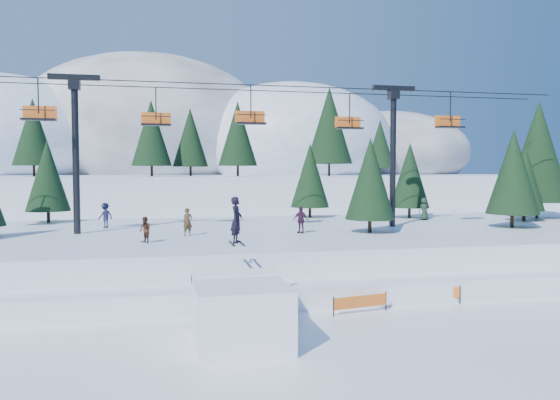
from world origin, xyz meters
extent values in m
plane|color=white|center=(0.00, 0.00, 0.00)|extent=(160.00, 160.00, 0.00)
cube|color=white|center=(0.00, 18.00, 1.25)|extent=(70.00, 22.00, 2.50)
cube|color=white|center=(0.00, 8.00, 0.55)|extent=(70.00, 6.00, 1.10)
cube|color=white|center=(0.00, 68.00, 3.00)|extent=(110.00, 60.00, 6.00)
ellipsoid|color=#605B59|center=(-6.00, 78.00, 13.26)|extent=(44.00, 39.60, 26.40)
ellipsoid|color=white|center=(18.00, 70.00, 11.42)|extent=(34.00, 30.60, 19.72)
ellipsoid|color=#605B59|center=(38.00, 76.00, 10.12)|extent=(30.00, 27.00, 15.00)
cylinder|color=black|center=(-4.58, 40.63, 6.57)|extent=(0.26, 0.26, 1.14)
cone|color=#173216|center=(-4.58, 40.63, 10.65)|extent=(4.24, 4.24, 7.01)
cylinder|color=black|center=(4.80, 41.40, 6.59)|extent=(0.26, 0.26, 1.17)
cone|color=#173216|center=(4.80, 41.40, 10.78)|extent=(4.36, 4.36, 7.21)
cylinder|color=black|center=(15.14, 40.29, 6.71)|extent=(0.26, 0.26, 1.42)
cone|color=#173216|center=(15.14, 40.29, 11.77)|extent=(5.27, 5.27, 8.71)
cylinder|color=black|center=(-16.94, 43.53, 6.59)|extent=(0.26, 0.26, 1.17)
cone|color=#173216|center=(-16.94, 43.53, 10.77)|extent=(4.36, 4.36, 7.20)
cylinder|color=black|center=(22.91, 44.14, 6.48)|extent=(0.26, 0.26, 0.97)
cone|color=#173216|center=(22.91, 44.14, 9.94)|extent=(3.59, 3.59, 5.94)
cylinder|color=black|center=(-0.29, 44.08, 6.55)|extent=(0.26, 0.26, 1.09)
cone|color=#173216|center=(-0.29, 44.08, 10.45)|extent=(4.06, 4.06, 6.71)
cube|color=white|center=(-0.74, 1.05, 1.17)|extent=(3.47, 4.29, 2.35)
cube|color=white|center=(-0.74, 2.88, 2.40)|extent=(3.47, 1.50, 0.84)
imported|color=black|center=(-0.64, 2.65, 4.59)|extent=(0.68, 0.81, 1.89)
cube|color=black|center=(-0.84, 2.65, 3.63)|extent=(0.11, 1.65, 0.03)
cube|color=black|center=(-0.44, 2.65, 3.63)|extent=(0.11, 1.65, 0.03)
cylinder|color=black|center=(-9.00, 18.00, 7.50)|extent=(0.44, 0.44, 10.00)
cube|color=black|center=(-9.00, 18.00, 12.60)|extent=(3.20, 0.35, 0.35)
cube|color=black|center=(-9.00, 18.00, 12.15)|extent=(0.70, 0.70, 0.70)
cylinder|color=black|center=(13.00, 18.00, 7.50)|extent=(0.44, 0.44, 10.00)
cube|color=black|center=(13.00, 18.00, 12.60)|extent=(3.20, 0.35, 0.35)
cube|color=black|center=(13.00, 18.00, 12.15)|extent=(0.70, 0.70, 0.70)
cylinder|color=black|center=(2.00, 16.80, 12.30)|extent=(46.00, 0.06, 0.06)
cylinder|color=black|center=(2.00, 19.20, 12.30)|extent=(46.00, 0.06, 0.06)
cylinder|color=black|center=(-10.94, 16.80, 11.20)|extent=(0.08, 0.08, 2.20)
cube|color=black|center=(-10.94, 16.80, 9.75)|extent=(2.00, 0.75, 0.12)
cube|color=orange|center=(-10.94, 17.18, 10.20)|extent=(2.00, 0.10, 0.85)
cylinder|color=black|center=(-10.94, 16.45, 10.30)|extent=(2.00, 0.06, 0.06)
cylinder|color=black|center=(-3.91, 19.20, 11.20)|extent=(0.08, 0.08, 2.20)
cube|color=black|center=(-3.91, 19.20, 9.75)|extent=(2.00, 0.75, 0.12)
cube|color=orange|center=(-3.91, 19.58, 10.20)|extent=(2.00, 0.10, 0.85)
cylinder|color=black|center=(-3.91, 18.85, 10.30)|extent=(2.00, 0.06, 0.06)
cylinder|color=black|center=(2.28, 16.80, 11.20)|extent=(0.08, 0.08, 2.20)
cube|color=black|center=(2.28, 16.80, 9.75)|extent=(2.00, 0.75, 0.12)
cube|color=orange|center=(2.28, 17.18, 10.20)|extent=(2.00, 0.10, 0.85)
cylinder|color=black|center=(2.28, 16.45, 10.30)|extent=(2.00, 0.06, 0.06)
cylinder|color=black|center=(10.06, 19.20, 11.20)|extent=(0.08, 0.08, 2.20)
cube|color=black|center=(10.06, 19.20, 9.75)|extent=(2.00, 0.75, 0.12)
cube|color=orange|center=(10.06, 19.58, 10.20)|extent=(2.00, 0.10, 0.85)
cylinder|color=black|center=(10.06, 18.85, 10.30)|extent=(2.00, 0.06, 0.06)
cylinder|color=black|center=(16.89, 16.80, 11.20)|extent=(0.08, 0.08, 2.20)
cube|color=black|center=(16.89, 16.80, 9.75)|extent=(2.00, 0.75, 0.12)
cube|color=orange|center=(16.89, 17.18, 10.20)|extent=(2.00, 0.10, 0.85)
cylinder|color=black|center=(16.89, 16.45, 10.30)|extent=(2.00, 0.06, 0.06)
cylinder|color=black|center=(21.15, 15.42, 3.00)|extent=(0.26, 0.26, 0.99)
cone|color=#173216|center=(21.15, 15.42, 6.54)|extent=(3.69, 3.69, 6.10)
cylinder|color=black|center=(25.44, 19.93, 2.93)|extent=(0.26, 0.26, 0.85)
cone|color=#173216|center=(25.44, 19.93, 5.98)|extent=(3.17, 3.17, 5.25)
cylinder|color=black|center=(28.40, 22.21, 3.21)|extent=(0.26, 0.26, 1.42)
cone|color=#173216|center=(28.40, 22.21, 8.30)|extent=(5.29, 5.29, 8.75)
cylinder|color=black|center=(17.50, 24.51, 2.96)|extent=(0.26, 0.26, 0.92)
cone|color=#173216|center=(17.50, 24.51, 6.24)|extent=(3.41, 3.41, 5.64)
cylinder|color=black|center=(-12.39, 26.70, 2.96)|extent=(0.26, 0.26, 0.92)
cone|color=#173216|center=(-12.39, 26.70, 6.24)|extent=(3.41, 3.41, 5.64)
cylinder|color=black|center=(9.17, 26.88, 2.96)|extent=(0.26, 0.26, 0.91)
cone|color=#173216|center=(9.17, 26.88, 6.22)|extent=(3.39, 3.39, 5.61)
cylinder|color=black|center=(9.90, 14.61, 2.94)|extent=(0.26, 0.26, 0.88)
cone|color=#173216|center=(9.90, 14.61, 6.09)|extent=(3.28, 3.28, 5.42)
imported|color=#4C351B|center=(-2.02, 15.24, 3.38)|extent=(0.75, 0.62, 1.75)
imported|color=#1D3121|center=(17.72, 22.24, 3.43)|extent=(1.03, 0.79, 1.86)
imported|color=#3C1B33|center=(5.31, 15.22, 3.38)|extent=(1.04, 1.03, 1.76)
imported|color=#25254D|center=(-7.57, 21.40, 3.40)|extent=(1.32, 1.26, 1.80)
imported|color=#412418|center=(-4.54, 12.38, 3.25)|extent=(0.60, 0.65, 1.49)
cylinder|color=black|center=(3.93, 3.92, 0.45)|extent=(0.06, 0.06, 0.90)
cylinder|color=black|center=(6.69, 4.43, 0.45)|extent=(0.06, 0.06, 0.90)
cube|color=orange|center=(5.31, 4.18, 0.55)|extent=(2.76, 0.55, 0.55)
cylinder|color=black|center=(8.19, 5.87, 0.45)|extent=(0.06, 0.06, 0.90)
cylinder|color=black|center=(10.82, 4.90, 0.45)|extent=(0.06, 0.06, 0.90)
cube|color=orange|center=(9.50, 5.39, 0.55)|extent=(2.64, 1.01, 0.55)
camera|label=1|loc=(-3.63, -19.34, 6.58)|focal=35.00mm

